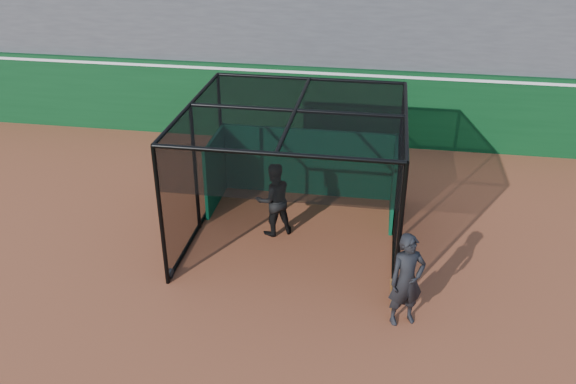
# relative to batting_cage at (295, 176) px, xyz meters

# --- Properties ---
(ground) EXTENTS (120.00, 120.00, 0.00)m
(ground) POSITION_rel_batting_cage_xyz_m (-0.94, -2.40, -1.62)
(ground) COLOR brown
(ground) RESTS_ON ground
(outfield_wall) EXTENTS (50.00, 0.50, 2.50)m
(outfield_wall) POSITION_rel_batting_cage_xyz_m (-0.94, 6.10, -0.33)
(outfield_wall) COLOR #0A3A18
(outfield_wall) RESTS_ON ground
(batting_cage) EXTENTS (4.92, 4.84, 3.24)m
(batting_cage) POSITION_rel_batting_cage_xyz_m (0.00, 0.00, 0.00)
(batting_cage) COLOR black
(batting_cage) RESTS_ON ground
(batter) EXTENTS (1.13, 1.06, 1.86)m
(batter) POSITION_rel_batting_cage_xyz_m (-0.52, 0.04, -0.69)
(batter) COLOR black
(batter) RESTS_ON ground
(on_deck_player) EXTENTS (0.85, 0.73, 1.97)m
(on_deck_player) POSITION_rel_batting_cage_xyz_m (2.61, -2.85, -0.63)
(on_deck_player) COLOR black
(on_deck_player) RESTS_ON ground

